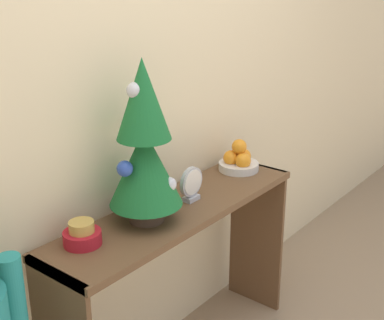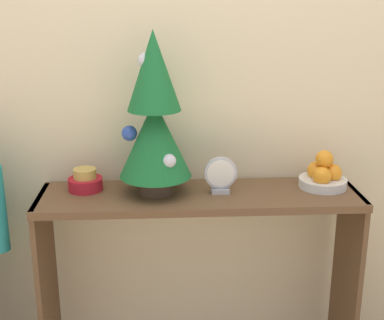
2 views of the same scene
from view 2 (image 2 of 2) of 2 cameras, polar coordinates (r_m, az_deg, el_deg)
back_wall at (r=2.18m, az=0.48°, el=10.18°), size 7.00×0.05×2.50m
console_table at (r=2.16m, az=0.81°, el=-7.93°), size 1.26×0.33×0.78m
mini_tree at (r=2.01m, az=-4.03°, el=4.54°), size 0.28×0.28×0.63m
fruit_bowl at (r=2.20m, az=13.82°, el=-1.65°), size 0.19×0.19×0.15m
singing_bowl at (r=2.15m, az=-11.31°, el=-2.25°), size 0.14×0.14×0.09m
desk_clock at (r=2.07m, az=3.07°, el=-1.66°), size 0.13×0.04×0.15m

